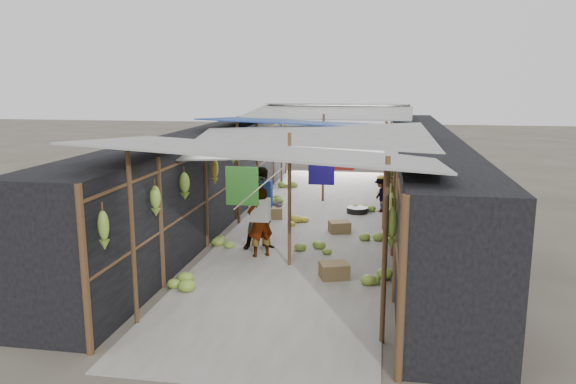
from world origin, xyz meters
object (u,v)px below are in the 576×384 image
Objects in this scene: shopper_blue at (263,209)px; vendor_seated at (380,195)px; black_basin at (357,210)px; vendor_elderly at (260,222)px; crate_near at (334,271)px.

shopper_blue reaches higher than vendor_seated.
black_basin is 0.39× the size of vendor_elderly.
black_basin is 0.32× the size of shopper_blue.
vendor_elderly is 5.02m from vendor_seated.
vendor_elderly is at bearing 128.00° from crate_near.
crate_near is at bearing -91.81° from black_basin.
crate_near is 5.21m from black_basin.
shopper_blue is (-1.84, -3.61, 0.80)m from black_basin.
vendor_elderly is (-1.61, 1.04, 0.58)m from crate_near.
vendor_seated is at bearing 34.69° from shopper_blue.
vendor_seated reaches higher than crate_near.
black_basin is at bearing -145.69° from vendor_elderly.
vendor_elderly reaches higher than vendor_seated.
crate_near is 2.43m from shopper_blue.
shopper_blue reaches higher than vendor_elderly.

